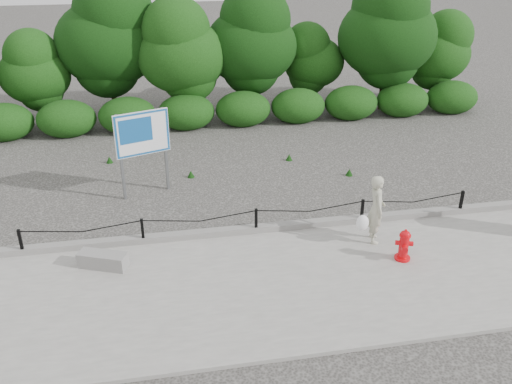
{
  "coord_description": "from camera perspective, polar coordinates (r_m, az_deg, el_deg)",
  "views": [
    {
      "loc": [
        -1.96,
        -10.44,
        6.25
      ],
      "look_at": [
        0.04,
        0.2,
        1.0
      ],
      "focal_mm": 38.0,
      "sensor_mm": 36.0,
      "label": 1
    }
  ],
  "objects": [
    {
      "name": "ground",
      "position": [
        12.32,
        0.01,
        -4.6
      ],
      "size": [
        90.0,
        90.0,
        0.0
      ],
      "primitive_type": "plane",
      "color": "#2D2B28",
      "rests_on": "ground"
    },
    {
      "name": "sidewalk",
      "position": [
        10.66,
        2.03,
        -9.78
      ],
      "size": [
        14.0,
        4.0,
        0.08
      ],
      "primitive_type": "cube",
      "color": "gray",
      "rests_on": "ground"
    },
    {
      "name": "curb",
      "position": [
        12.29,
        -0.03,
        -3.88
      ],
      "size": [
        14.0,
        0.22,
        0.14
      ],
      "primitive_type": "cube",
      "color": "slate",
      "rests_on": "sidewalk"
    },
    {
      "name": "chain_barrier",
      "position": [
        12.1,
        0.01,
        -2.74
      ],
      "size": [
        10.06,
        0.06,
        0.6
      ],
      "color": "black",
      "rests_on": "sidewalk"
    },
    {
      "name": "treeline",
      "position": [
        19.85,
        -3.57,
        15.27
      ],
      "size": [
        20.01,
        3.96,
        4.97
      ],
      "color": "black",
      "rests_on": "ground"
    },
    {
      "name": "fire_hydrant",
      "position": [
        11.58,
        15.31,
        -5.44
      ],
      "size": [
        0.41,
        0.42,
        0.7
      ],
      "rotation": [
        0.0,
        0.0,
        -0.33
      ],
      "color": "red",
      "rests_on": "sidewalk"
    },
    {
      "name": "pedestrian",
      "position": [
        11.89,
        12.46,
        -1.85
      ],
      "size": [
        0.72,
        0.62,
        1.55
      ],
      "rotation": [
        0.0,
        0.0,
        1.39
      ],
      "color": "#ADAB94",
      "rests_on": "sidewalk"
    },
    {
      "name": "concrete_block",
      "position": [
        11.45,
        -15.81,
        -6.91
      ],
      "size": [
        1.05,
        0.7,
        0.32
      ],
      "primitive_type": "cube",
      "rotation": [
        0.0,
        0.0,
        -0.39
      ],
      "color": "gray",
      "rests_on": "sidewalk"
    },
    {
      "name": "advertising_sign",
      "position": [
        13.87,
        -11.88,
        5.67
      ],
      "size": [
        1.34,
        0.54,
        2.25
      ],
      "rotation": [
        0.0,
        0.0,
        0.34
      ],
      "color": "slate",
      "rests_on": "ground"
    }
  ]
}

